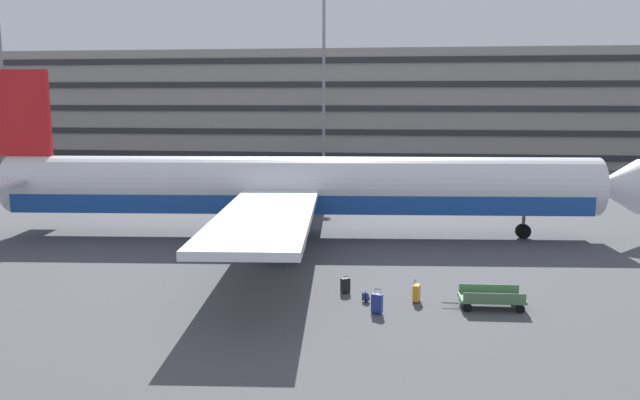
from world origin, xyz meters
TOP-DOWN VIEW (x-y plane):
  - ground_plane at (0.00, 0.00)m, footprint 600.00×600.00m
  - terminal_structure at (0.00, 48.56)m, footprint 169.69×17.71m
  - airliner at (0.92, -0.91)m, footprint 41.87×34.05m
  - light_mast_far_left at (-41.37, 35.28)m, footprint 1.80×0.50m
  - light_mast_left at (-1.41, 35.28)m, footprint 1.80×0.50m
  - suitcase_navy at (6.57, -14.62)m, footprint 0.48×0.35m
  - suitcase_laid_flat at (8.17, -12.93)m, footprint 0.35×0.51m
  - suitcase_upright at (5.09, -12.08)m, footprint 0.45×0.41m
  - backpack_purple at (6.07, -13.20)m, footprint 0.41×0.43m
  - baggage_cart at (11.19, -13.36)m, footprint 3.33×1.42m

SIDE VIEW (x-z plane):
  - ground_plane at x=0.00m, z-range 0.00..0.00m
  - backpack_purple at x=6.07m, z-range -0.03..0.45m
  - suitcase_upright at x=5.09m, z-range -0.03..0.76m
  - suitcase_laid_flat at x=8.17m, z-range -0.08..0.88m
  - baggage_cart at x=11.19m, z-range 0.02..0.84m
  - suitcase_navy at x=6.57m, z-range -0.08..0.94m
  - airliner at x=0.92m, z-range -2.06..8.18m
  - terminal_structure at x=0.00m, z-range 0.00..14.57m
  - light_mast_far_left at x=-41.37m, z-range 1.69..23.14m
  - light_mast_left at x=-1.41m, z-range 1.73..26.60m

